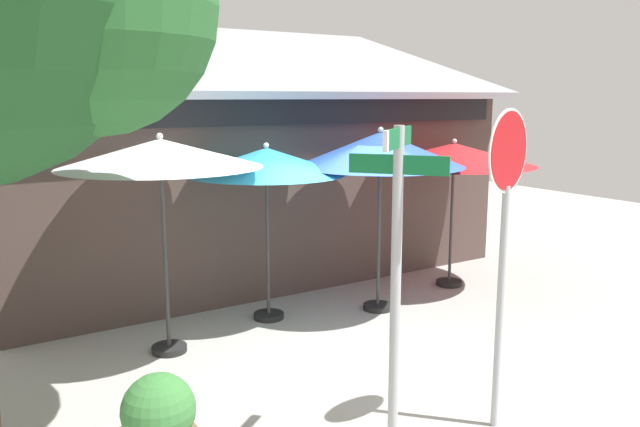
{
  "coord_description": "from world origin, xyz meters",
  "views": [
    {
      "loc": [
        -4.4,
        -5.94,
        3.17
      ],
      "look_at": [
        0.2,
        1.2,
        1.6
      ],
      "focal_mm": 35.53,
      "sensor_mm": 36.0,
      "label": 1
    }
  ],
  "objects_px": {
    "stop_sign": "(505,211)",
    "patio_umbrella_crimson_far_right": "(454,155)",
    "patio_umbrella_teal_center": "(266,163)",
    "street_sign_post": "(396,262)",
    "patio_umbrella_royal_blue_right": "(380,150)",
    "patio_umbrella_ivory_left": "(160,155)"
  },
  "relations": [
    {
      "from": "stop_sign",
      "to": "patio_umbrella_crimson_far_right",
      "type": "relative_size",
      "value": 1.15
    },
    {
      "from": "stop_sign",
      "to": "patio_umbrella_teal_center",
      "type": "height_order",
      "value": "stop_sign"
    },
    {
      "from": "stop_sign",
      "to": "patio_umbrella_teal_center",
      "type": "relative_size",
      "value": 1.21
    },
    {
      "from": "stop_sign",
      "to": "patio_umbrella_crimson_far_right",
      "type": "height_order",
      "value": "stop_sign"
    },
    {
      "from": "street_sign_post",
      "to": "patio_umbrella_crimson_far_right",
      "type": "xyz_separation_m",
      "value": [
        4.17,
        3.57,
        0.43
      ]
    },
    {
      "from": "street_sign_post",
      "to": "patio_umbrella_royal_blue_right",
      "type": "height_order",
      "value": "street_sign_post"
    },
    {
      "from": "street_sign_post",
      "to": "stop_sign",
      "type": "bearing_deg",
      "value": -4.81
    },
    {
      "from": "patio_umbrella_crimson_far_right",
      "to": "stop_sign",
      "type": "bearing_deg",
      "value": -128.91
    },
    {
      "from": "street_sign_post",
      "to": "patio_umbrella_royal_blue_right",
      "type": "distance_m",
      "value": 4.06
    },
    {
      "from": "street_sign_post",
      "to": "patio_umbrella_crimson_far_right",
      "type": "relative_size",
      "value": 1.1
    },
    {
      "from": "patio_umbrella_ivory_left",
      "to": "patio_umbrella_teal_center",
      "type": "xyz_separation_m",
      "value": [
        1.64,
        0.41,
        -0.22
      ]
    },
    {
      "from": "stop_sign",
      "to": "patio_umbrella_ivory_left",
      "type": "xyz_separation_m",
      "value": [
        -2.05,
        3.48,
        0.35
      ]
    },
    {
      "from": "street_sign_post",
      "to": "patio_umbrella_crimson_far_right",
      "type": "bearing_deg",
      "value": 40.62
    },
    {
      "from": "patio_umbrella_ivory_left",
      "to": "patio_umbrella_teal_center",
      "type": "relative_size",
      "value": 1.08
    },
    {
      "from": "street_sign_post",
      "to": "stop_sign",
      "type": "relative_size",
      "value": 0.96
    },
    {
      "from": "street_sign_post",
      "to": "patio_umbrella_royal_blue_right",
      "type": "xyz_separation_m",
      "value": [
        2.36,
        3.24,
        0.61
      ]
    },
    {
      "from": "patio_umbrella_ivory_left",
      "to": "patio_umbrella_royal_blue_right",
      "type": "xyz_separation_m",
      "value": [
        3.21,
        -0.14,
        -0.07
      ]
    },
    {
      "from": "stop_sign",
      "to": "patio_umbrella_teal_center",
      "type": "bearing_deg",
      "value": 96.02
    },
    {
      "from": "patio_umbrella_teal_center",
      "to": "patio_umbrella_crimson_far_right",
      "type": "distance_m",
      "value": 3.38
    },
    {
      "from": "patio_umbrella_teal_center",
      "to": "patio_umbrella_royal_blue_right",
      "type": "bearing_deg",
      "value": -19.13
    },
    {
      "from": "stop_sign",
      "to": "patio_umbrella_royal_blue_right",
      "type": "distance_m",
      "value": 3.55
    },
    {
      "from": "street_sign_post",
      "to": "patio_umbrella_ivory_left",
      "type": "height_order",
      "value": "street_sign_post"
    }
  ]
}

